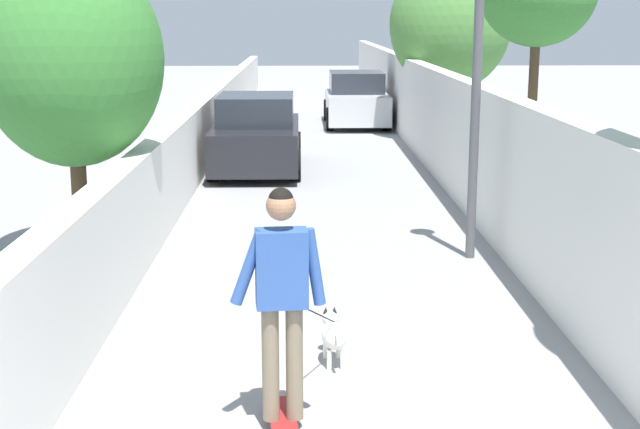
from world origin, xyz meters
TOP-DOWN VIEW (x-y plane):
  - ground_plane at (14.00, 0.00)m, footprint 80.00×80.00m
  - wall_left at (12.00, 2.40)m, footprint 48.00×0.30m
  - fence_right at (12.00, -2.40)m, footprint 48.00×0.30m
  - tree_right_near at (19.00, -3.43)m, footprint 3.06×3.06m
  - tree_left_mid at (7.50, 3.19)m, footprint 2.28×2.28m
  - lamp_post at (7.42, -1.85)m, footprint 0.36×0.36m
  - skateboard at (2.57, 0.50)m, footprint 0.82×0.28m
  - person_skateboarder at (2.57, 0.50)m, footprint 0.26×0.71m
  - dog at (3.88, 0.07)m, footprint 1.63×0.57m
  - car_near at (14.20, 1.25)m, footprint 3.89×1.80m
  - car_far at (21.87, -1.25)m, footprint 3.94×1.80m

SIDE VIEW (x-z plane):
  - ground_plane at x=14.00m, z-range 0.00..0.00m
  - skateboard at x=2.57m, z-range 0.03..0.11m
  - dog at x=3.88m, z-range -0.25..0.80m
  - wall_left at x=12.00m, z-range 0.00..1.39m
  - car_near at x=14.20m, z-range -0.06..1.48m
  - car_far at x=21.87m, z-range -0.06..1.48m
  - fence_right at x=12.00m, z-range 0.00..2.06m
  - person_skateboarder at x=2.57m, z-range 0.24..2.03m
  - tree_left_mid at x=7.50m, z-range 0.60..4.51m
  - lamp_post at x=7.42m, z-range 0.76..4.75m
  - tree_right_near at x=19.00m, z-range 0.60..5.16m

